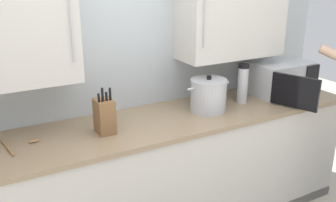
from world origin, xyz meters
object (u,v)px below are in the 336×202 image
at_px(wooden_spoon, 20,144).
at_px(stock_pot, 208,95).
at_px(microwave_oven, 279,78).
at_px(knife_block, 105,116).
at_px(thermos_flask, 243,83).

xyz_separation_m(wooden_spoon, stock_pot, (1.36, -0.05, 0.12)).
xyz_separation_m(microwave_oven, knife_block, (-1.61, -0.06, -0.02)).
bearing_deg(microwave_oven, wooden_spoon, 179.94).
relative_size(microwave_oven, wooden_spoon, 2.80).
xyz_separation_m(wooden_spoon, thermos_flask, (1.72, -0.02, 0.15)).
bearing_deg(stock_pot, microwave_oven, 3.76).
height_order(microwave_oven, knife_block, knife_block).
xyz_separation_m(microwave_oven, wooden_spoon, (-2.14, 0.00, -0.13)).
relative_size(wooden_spoon, thermos_flask, 0.79).
xyz_separation_m(knife_block, thermos_flask, (1.19, 0.04, 0.04)).
height_order(wooden_spoon, stock_pot, stock_pot).
bearing_deg(microwave_oven, thermos_flask, -177.18).
height_order(stock_pot, thermos_flask, thermos_flask).
bearing_deg(knife_block, microwave_oven, 2.11).
distance_m(microwave_oven, thermos_flask, 0.42).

